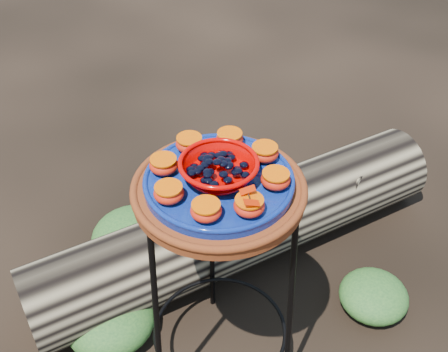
{
  "coord_description": "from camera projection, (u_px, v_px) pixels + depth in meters",
  "views": [
    {
      "loc": [
        -0.11,
        -1.0,
        1.61
      ],
      "look_at": [
        0.01,
        0.0,
        0.76
      ],
      "focal_mm": 45.0,
      "sensor_mm": 36.0,
      "label": 1
    }
  ],
  "objects": [
    {
      "name": "orange_half_4",
      "position": [
        189.0,
        144.0,
        1.39
      ],
      "size": [
        0.07,
        0.07,
        0.04
      ],
      "primitive_type": "ellipsoid",
      "color": "#B30F06",
      "rests_on": "cobalt_plate"
    },
    {
      "name": "orange_half_6",
      "position": [
        169.0,
        193.0,
        1.25
      ],
      "size": [
        0.07,
        0.07,
        0.04
      ],
      "primitive_type": "ellipsoid",
      "color": "#B30F06",
      "rests_on": "cobalt_plate"
    },
    {
      "name": "red_bowl",
      "position": [
        219.0,
        170.0,
        1.31
      ],
      "size": [
        0.18,
        0.18,
        0.05
      ],
      "primitive_type": null,
      "color": "#C10200",
      "rests_on": "cobalt_plate"
    },
    {
      "name": "cobalt_plate",
      "position": [
        219.0,
        182.0,
        1.33
      ],
      "size": [
        0.36,
        0.36,
        0.02
      ],
      "primitive_type": "cylinder",
      "color": "#010E61",
      "rests_on": "terracotta_saucer"
    },
    {
      "name": "orange_half_2",
      "position": [
        265.0,
        153.0,
        1.37
      ],
      "size": [
        0.07,
        0.07,
        0.04
      ],
      "primitive_type": "ellipsoid",
      "color": "#B30F06",
      "rests_on": "cobalt_plate"
    },
    {
      "name": "foliage_left",
      "position": [
        109.0,
        318.0,
        1.84
      ],
      "size": [
        0.3,
        0.3,
        0.15
      ],
      "primitive_type": "ellipsoid",
      "color": "#18431C",
      "rests_on": "ground"
    },
    {
      "name": "terracotta_saucer",
      "position": [
        219.0,
        191.0,
        1.35
      ],
      "size": [
        0.42,
        0.42,
        0.03
      ],
      "primitive_type": "cylinder",
      "color": "#601E13",
      "rests_on": "plant_stand"
    },
    {
      "name": "butterfly",
      "position": [
        249.0,
        197.0,
        1.2
      ],
      "size": [
        0.08,
        0.05,
        0.01
      ],
      "primitive_type": null,
      "rotation": [
        0.0,
        0.0,
        0.06
      ],
      "color": "#C51E00",
      "rests_on": "orange_half_0"
    },
    {
      "name": "orange_half_7",
      "position": [
        206.0,
        211.0,
        1.21
      ],
      "size": [
        0.07,
        0.07,
        0.04
      ],
      "primitive_type": "ellipsoid",
      "color": "#B30F06",
      "rests_on": "cobalt_plate"
    },
    {
      "name": "orange_half_3",
      "position": [
        230.0,
        139.0,
        1.41
      ],
      "size": [
        0.07,
        0.07,
        0.04
      ],
      "primitive_type": "ellipsoid",
      "color": "#B30F06",
      "rests_on": "cobalt_plate"
    },
    {
      "name": "orange_half_1",
      "position": [
        276.0,
        179.0,
        1.29
      ],
      "size": [
        0.07,
        0.07,
        0.04
      ],
      "primitive_type": "ellipsoid",
      "color": "#B30F06",
      "rests_on": "cobalt_plate"
    },
    {
      "name": "glass_gems",
      "position": [
        219.0,
        158.0,
        1.28
      ],
      "size": [
        0.14,
        0.14,
        0.02
      ],
      "primitive_type": null,
      "color": "black",
      "rests_on": "red_bowl"
    },
    {
      "name": "orange_half_0",
      "position": [
        249.0,
        206.0,
        1.22
      ],
      "size": [
        0.07,
        0.07,
        0.04
      ],
      "primitive_type": "ellipsoid",
      "color": "#B30F06",
      "rests_on": "cobalt_plate"
    },
    {
      "name": "driftwood_log",
      "position": [
        240.0,
        227.0,
        2.05
      ],
      "size": [
        1.6,
        0.97,
        0.29
      ],
      "primitive_type": null,
      "rotation": [
        0.0,
        0.0,
        0.39
      ],
      "color": "black",
      "rests_on": "ground"
    },
    {
      "name": "orange_half_5",
      "position": [
        164.0,
        165.0,
        1.33
      ],
      "size": [
        0.07,
        0.07,
        0.04
      ],
      "primitive_type": "ellipsoid",
      "color": "#B30F06",
      "rests_on": "cobalt_plate"
    },
    {
      "name": "foliage_right",
      "position": [
        374.0,
        295.0,
        1.93
      ],
      "size": [
        0.24,
        0.24,
        0.12
      ],
      "primitive_type": "ellipsoid",
      "color": "#18431C",
      "rests_on": "ground"
    },
    {
      "name": "plant_stand",
      "position": [
        220.0,
        288.0,
        1.58
      ],
      "size": [
        0.44,
        0.44,
        0.7
      ],
      "primitive_type": null,
      "color": "black",
      "rests_on": "ground"
    },
    {
      "name": "foliage_back",
      "position": [
        134.0,
        236.0,
        2.11
      ],
      "size": [
        0.32,
        0.32,
        0.16
      ],
      "primitive_type": "ellipsoid",
      "color": "#18431C",
      "rests_on": "ground"
    }
  ]
}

